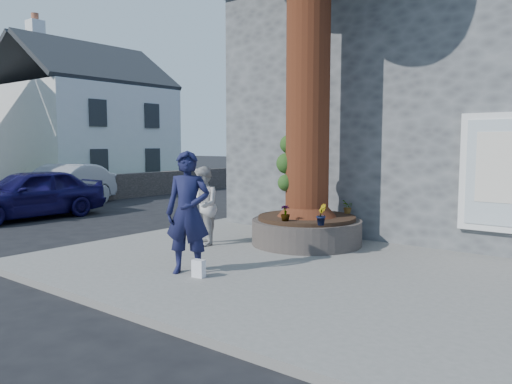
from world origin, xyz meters
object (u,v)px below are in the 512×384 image
Objects in this scene: car_blue at (29,194)px; car_silver at (63,186)px; man at (188,213)px; woman at (203,206)px; planter at (307,230)px; a_board_sign at (30,196)px.

car_blue is 0.96× the size of car_silver.
car_blue is (-8.59, 1.82, -0.37)m from man.
woman is 7.18m from car_blue.
man is at bearing -11.10° from car_blue.
man is 8.79m from car_blue.
car_silver is (-10.60, 0.77, 0.34)m from planter.
planter is 2.30× the size of a_board_sign.
car_silver is at bearing 130.21° from man.
a_board_sign is (0.13, -1.27, -0.25)m from car_silver.
car_silver reaches higher than planter.
planter is 3.29m from man.
planter is 8.95m from car_blue.
car_blue is (-7.18, 0.03, -0.19)m from woman.
woman reaches higher than a_board_sign.
a_board_sign is (-10.22, 2.71, -0.62)m from man.
man is 1.22× the size of woman.
woman is 1.64× the size of a_board_sign.
car_silver is 1.31m from a_board_sign.
woman is at bearing -37.22° from car_silver.
planter is at bearing -18.02° from a_board_sign.
man is at bearing -35.59° from a_board_sign.
car_blue is at bearing -49.17° from a_board_sign.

